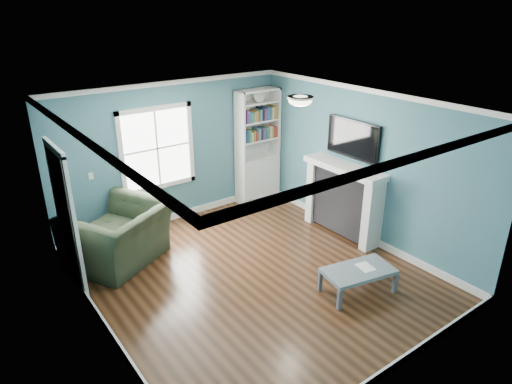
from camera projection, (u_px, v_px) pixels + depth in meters
floor at (254, 276)px, 6.92m from camera, size 5.00×5.00×0.00m
room_walls at (254, 179)px, 6.31m from camera, size 5.00×5.00×5.00m
trim at (254, 201)px, 6.44m from camera, size 4.50×5.00×2.60m
window at (157, 148)px, 8.04m from camera, size 1.40×0.06×1.50m
bookshelf at (257, 157)px, 9.24m from camera, size 0.90×0.35×2.31m
fireplace at (343, 200)px, 7.96m from camera, size 0.44×1.58×1.30m
tv at (353, 139)px, 7.61m from camera, size 0.06×1.10×0.65m
door at (65, 218)px, 6.33m from camera, size 0.12×0.98×2.17m
ceiling_fixture at (300, 100)px, 6.50m from camera, size 0.38×0.38×0.15m
light_switch at (91, 176)px, 7.48m from camera, size 0.08×0.01×0.12m
recliner at (118, 226)px, 7.08m from camera, size 1.70×1.50×1.25m
coffee_table at (358, 272)px, 6.44m from camera, size 1.09×0.74×0.36m
paper_sheet at (365, 267)px, 6.48m from camera, size 0.25×0.29×0.00m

